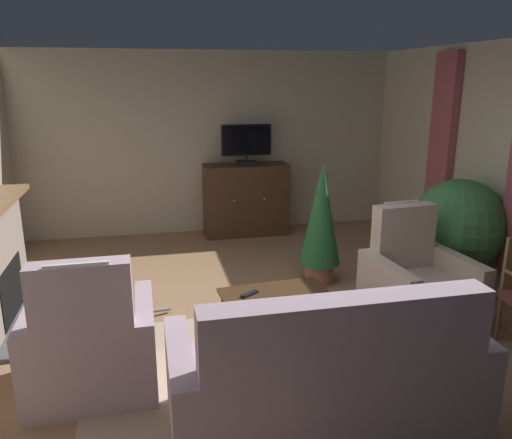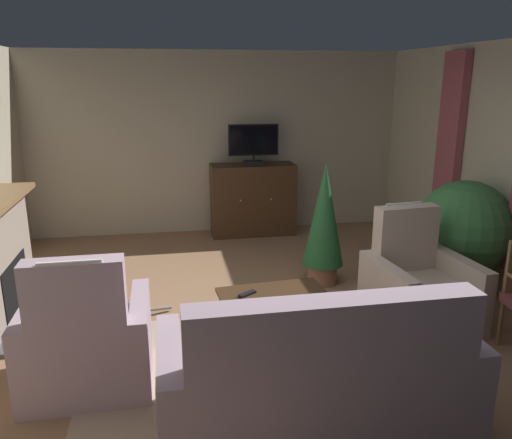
# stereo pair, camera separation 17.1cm
# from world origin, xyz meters

# --- Properties ---
(ground_plane) EXTENTS (6.07, 7.26, 0.04)m
(ground_plane) POSITION_xyz_m (0.00, 0.00, -0.02)
(ground_plane) COLOR #936B4C
(wall_back) EXTENTS (6.07, 0.10, 2.65)m
(wall_back) POSITION_xyz_m (0.00, 3.38, 1.33)
(wall_back) COLOR #B2A88E
(wall_back) RESTS_ON ground_plane
(curtain_panel_far) EXTENTS (0.10, 0.44, 2.23)m
(curtain_panel_far) POSITION_xyz_m (2.67, 1.55, 1.46)
(curtain_panel_far) COLOR #A34C56
(rug_central) EXTENTS (2.19, 1.78, 0.01)m
(rug_central) POSITION_xyz_m (-0.40, -0.53, 0.01)
(rug_central) COLOR tan
(rug_central) RESTS_ON ground_plane
(tv_cabinet) EXTENTS (1.23, 0.50, 1.05)m
(tv_cabinet) POSITION_xyz_m (0.48, 3.03, 0.50)
(tv_cabinet) COLOR black
(tv_cabinet) RESTS_ON ground_plane
(television) EXTENTS (0.72, 0.20, 0.58)m
(television) POSITION_xyz_m (0.48, 2.98, 1.36)
(television) COLOR black
(television) RESTS_ON tv_cabinet
(coffee_table) EXTENTS (0.97, 0.57, 0.46)m
(coffee_table) POSITION_xyz_m (0.09, -0.19, 0.40)
(coffee_table) COLOR #422B19
(coffee_table) RESTS_ON ground_plane
(tv_remote) EXTENTS (0.17, 0.14, 0.02)m
(tv_remote) POSITION_xyz_m (-0.14, -0.19, 0.47)
(tv_remote) COLOR black
(tv_remote) RESTS_ON coffee_table
(sofa_floral) EXTENTS (2.02, 0.91, 1.07)m
(sofa_floral) POSITION_xyz_m (0.13, -1.40, 0.35)
(sofa_floral) COLOR #AD93A3
(sofa_floral) RESTS_ON ground_plane
(armchair_by_fireplace) EXTENTS (0.96, 0.96, 1.09)m
(armchair_by_fireplace) POSITION_xyz_m (1.53, -0.07, 0.33)
(armchair_by_fireplace) COLOR #C6B29E
(armchair_by_fireplace) RESTS_ON ground_plane
(armchair_in_far_corner) EXTENTS (0.92, 0.83, 1.13)m
(armchair_in_far_corner) POSITION_xyz_m (-1.41, -0.62, 0.35)
(armchair_in_far_corner) COLOR #AD93A3
(armchair_in_far_corner) RESTS_ON ground_plane
(potted_plant_small_fern_corner) EXTENTS (0.46, 0.46, 1.37)m
(potted_plant_small_fern_corner) POSITION_xyz_m (0.93, 1.02, 0.74)
(potted_plant_small_fern_corner) COLOR #99664C
(potted_plant_small_fern_corner) RESTS_ON ground_plane
(potted_plant_on_hearth_side) EXTENTS (1.01, 1.01, 1.22)m
(potted_plant_on_hearth_side) POSITION_xyz_m (2.36, 0.58, 0.69)
(potted_plant_on_hearth_side) COLOR beige
(potted_plant_on_hearth_side) RESTS_ON ground_plane
(cat) EXTENTS (0.65, 0.28, 0.19)m
(cat) POSITION_xyz_m (-1.19, 0.48, 0.09)
(cat) COLOR gray
(cat) RESTS_ON ground_plane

